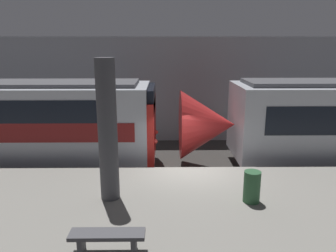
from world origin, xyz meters
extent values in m
plane|color=#33302D|center=(0.00, 0.00, 0.00)|extent=(120.00, 120.00, 0.00)
cube|color=gray|center=(0.00, -2.60, 0.47)|extent=(40.00, 5.21, 0.94)
cube|color=#939399|center=(0.00, 6.44, 2.69)|extent=(50.00, 0.15, 5.38)
cylinder|color=#47474C|center=(-2.34, -2.24, 2.82)|extent=(0.51, 0.51, 3.76)
cone|color=red|center=(0.88, 2.30, 1.87)|extent=(2.20, 2.77, 2.77)
sphere|color=#F2EFCC|center=(-0.07, 2.30, 1.43)|extent=(0.20, 0.20, 0.20)
cube|color=red|center=(-1.36, 2.30, 1.78)|extent=(0.25, 2.99, 2.33)
cube|color=black|center=(-1.36, 2.30, 2.95)|extent=(0.25, 2.69, 0.93)
sphere|color=#EA4C42|center=(-1.20, 1.61, 1.37)|extent=(0.18, 0.18, 0.18)
sphere|color=#EA4C42|center=(-1.20, 2.98, 1.37)|extent=(0.18, 0.18, 0.18)
cube|color=#4C4C51|center=(-2.53, -4.68, 1.15)|extent=(0.10, 0.32, 0.41)
cube|color=#4C4C51|center=(-1.48, -4.68, 1.15)|extent=(0.10, 0.32, 0.41)
cube|color=#4C4C51|center=(-2.01, -4.68, 1.35)|extent=(1.50, 0.40, 0.08)
cylinder|color=#2D5B38|center=(1.44, -2.53, 1.37)|extent=(0.44, 0.44, 0.85)
camera|label=1|loc=(-0.87, -10.47, 5.01)|focal=35.00mm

